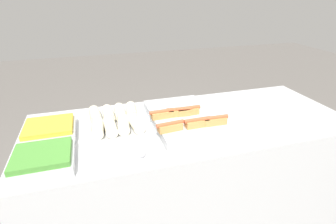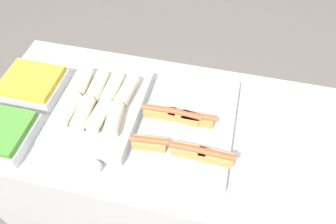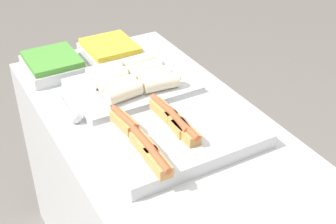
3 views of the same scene
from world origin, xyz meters
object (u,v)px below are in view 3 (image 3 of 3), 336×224
tray_wraps (132,85)px  serving_spoon_near (74,115)px  tray_side_front (53,64)px  tray_side_back (110,51)px  tray_hotdogs (178,137)px

tray_wraps → serving_spoon_near: (0.06, -0.26, -0.02)m
tray_wraps → tray_side_front: tray_wraps is taller
tray_side_front → tray_side_back: size_ratio=1.00×
tray_side_front → tray_wraps: bearing=32.8°
tray_side_front → tray_side_back: (0.00, 0.27, 0.00)m
tray_hotdogs → tray_side_back: tray_hotdogs is taller
tray_hotdogs → tray_wraps: size_ratio=1.14×
tray_wraps → tray_side_back: tray_wraps is taller
tray_side_back → tray_side_front: bearing=-90.0°
tray_hotdogs → tray_side_back: size_ratio=2.10×
tray_hotdogs → tray_side_back: 0.71m
tray_hotdogs → tray_wraps: (-0.38, 0.01, 0.01)m
tray_hotdogs → serving_spoon_near: size_ratio=2.30×
tray_hotdogs → tray_side_front: 0.74m
tray_hotdogs → tray_side_back: (-0.71, 0.06, 0.00)m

